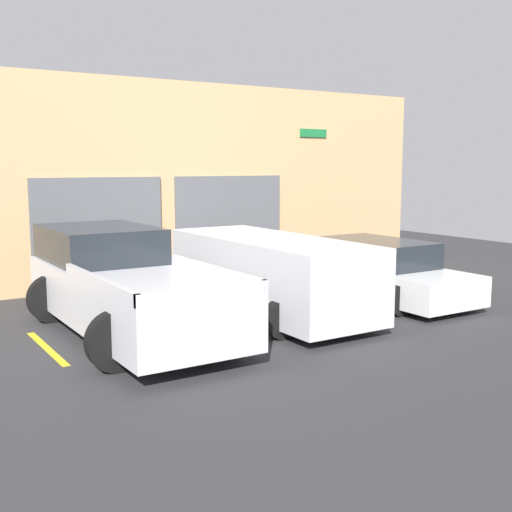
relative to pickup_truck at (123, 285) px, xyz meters
name	(u,v)px	position (x,y,z in m)	size (l,w,h in m)	color
ground_plane	(237,303)	(2.84, 0.93, -0.83)	(28.00, 28.00, 0.00)	#2D2D30
shophouse_building	(169,184)	(2.83, 4.22, 1.59)	(15.37, 0.68, 4.91)	tan
pickup_truck	(123,285)	(0.00, 0.00, 0.00)	(2.63, 5.51, 1.75)	silver
sedan_white	(378,271)	(5.68, -0.29, -0.23)	(2.13, 4.47, 1.28)	white
sedan_side	(270,273)	(2.84, -0.31, -0.01)	(2.23, 4.92, 1.52)	silver
parking_stripe_far_left	(47,348)	(-1.42, -0.32, -0.83)	(0.12, 2.20, 0.01)	gold
parking_stripe_left	(205,324)	(1.42, -0.32, -0.83)	(0.12, 2.20, 0.01)	gold
parking_stripe_centre	(327,306)	(4.26, -0.32, -0.83)	(0.12, 2.20, 0.01)	gold
parking_stripe_right	(424,292)	(7.10, -0.32, -0.83)	(0.12, 2.20, 0.01)	gold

